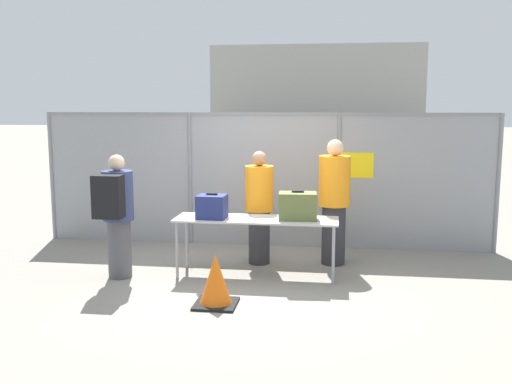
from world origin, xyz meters
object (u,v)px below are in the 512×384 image
object	(u,v)px
inspection_table	(256,223)
security_worker_far	(334,200)
utility_trailer	(317,202)
traveler_hooded	(117,211)
security_worker_near	(259,206)
suitcase_olive	(298,206)
traffic_cone	(216,282)
suitcase_navy	(212,207)

from	to	relation	value
inspection_table	security_worker_far	bearing A→B (deg)	35.65
utility_trailer	traveler_hooded	bearing A→B (deg)	-122.77
inspection_table	security_worker_far	distance (m)	1.28
security_worker_near	utility_trailer	xyz separation A→B (m)	(0.74, 2.87, -0.41)
suitcase_olive	security_worker_near	world-z (taller)	security_worker_near
suitcase_olive	security_worker_far	world-z (taller)	security_worker_far
traveler_hooded	security_worker_far	world-z (taller)	security_worker_far
suitcase_olive	security_worker_near	xyz separation A→B (m)	(-0.59, 0.61, -0.12)
inspection_table	traffic_cone	bearing A→B (deg)	-103.89
suitcase_navy	traffic_cone	world-z (taller)	suitcase_navy
suitcase_navy	traveler_hooded	xyz separation A→B (m)	(-1.21, -0.31, -0.04)
security_worker_near	traffic_cone	bearing A→B (deg)	83.40
traffic_cone	security_worker_far	bearing A→B (deg)	55.82
suitcase_olive	security_worker_far	size ratio (longest dim) A/B	0.29
utility_trailer	inspection_table	bearing A→B (deg)	-101.24
suitcase_olive	traveler_hooded	xyz separation A→B (m)	(-2.34, -0.38, -0.06)
security_worker_near	security_worker_far	world-z (taller)	security_worker_far
inspection_table	suitcase_navy	xyz separation A→B (m)	(-0.59, -0.06, 0.22)
security_worker_far	inspection_table	bearing A→B (deg)	9.26
security_worker_near	security_worker_far	bearing A→B (deg)	-172.28
suitcase_navy	suitcase_olive	world-z (taller)	suitcase_olive
security_worker_near	utility_trailer	distance (m)	2.99
traveler_hooded	suitcase_navy	bearing A→B (deg)	13.23
traveler_hooded	utility_trailer	size ratio (longest dim) A/B	0.44
suitcase_olive	utility_trailer	xyz separation A→B (m)	(0.15, 3.48, -0.53)
traveler_hooded	traffic_cone	xyz separation A→B (m)	(1.49, -0.84, -0.62)
security_worker_near	traveler_hooded	bearing A→B (deg)	30.93
suitcase_navy	inspection_table	bearing A→B (deg)	6.05
security_worker_far	traffic_cone	size ratio (longest dim) A/B	3.00
security_worker_near	inspection_table	bearing A→B (deg)	95.33
suitcase_navy	utility_trailer	bearing A→B (deg)	70.17
suitcase_navy	utility_trailer	world-z (taller)	suitcase_navy
security_worker_far	suitcase_navy	bearing A→B (deg)	-0.08
suitcase_navy	utility_trailer	xyz separation A→B (m)	(1.28, 3.55, -0.51)
inspection_table	utility_trailer	bearing A→B (deg)	78.76
suitcase_olive	security_worker_far	distance (m)	0.87
suitcase_navy	security_worker_near	world-z (taller)	security_worker_near
security_worker_near	traffic_cone	size ratio (longest dim) A/B	2.72
suitcase_navy	traveler_hooded	size ratio (longest dim) A/B	0.24
inspection_table	suitcase_olive	distance (m)	0.60
suitcase_olive	traveler_hooded	world-z (taller)	traveler_hooded
suitcase_navy	traffic_cone	size ratio (longest dim) A/B	0.64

